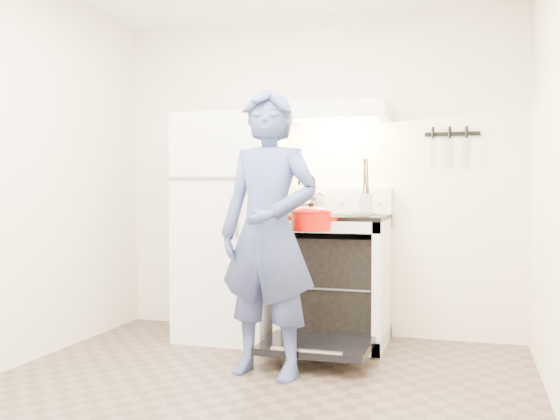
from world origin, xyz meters
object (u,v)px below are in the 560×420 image
object	(u,v)px
stove_body	(335,281)
tea_kettle	(307,194)
refrigerator	(231,227)
dutch_oven	(311,221)
person	(268,233)

from	to	relation	value
stove_body	tea_kettle	world-z (taller)	tea_kettle
stove_body	tea_kettle	bearing A→B (deg)	143.32
refrigerator	dutch_oven	bearing A→B (deg)	-39.91
person	dutch_oven	size ratio (longest dim) A/B	5.31
person	dutch_oven	xyz separation A→B (m)	(0.22, 0.20, 0.07)
tea_kettle	person	distance (m)	1.12
person	tea_kettle	bearing A→B (deg)	100.75
tea_kettle	person	size ratio (longest dim) A/B	0.18
stove_body	person	distance (m)	1.01
tea_kettle	person	xyz separation A→B (m)	(0.04, -1.09, -0.23)
refrigerator	person	world-z (taller)	person
tea_kettle	dutch_oven	bearing A→B (deg)	-73.91
dutch_oven	refrigerator	bearing A→B (deg)	140.09
refrigerator	tea_kettle	size ratio (longest dim) A/B	5.46
refrigerator	dutch_oven	distance (m)	1.05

